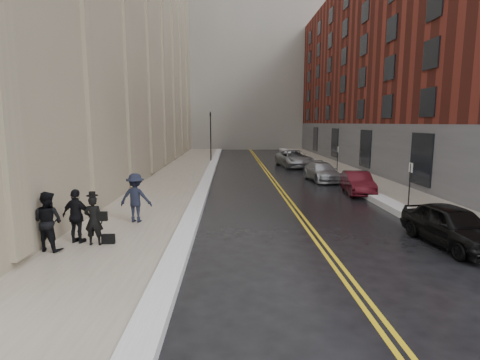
{
  "coord_description": "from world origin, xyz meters",
  "views": [
    {
      "loc": [
        -0.58,
        -9.2,
        4.08
      ],
      "look_at": [
        -0.15,
        6.96,
        1.6
      ],
      "focal_mm": 28.0,
      "sensor_mm": 36.0,
      "label": 1
    }
  ],
  "objects": [
    {
      "name": "ground",
      "position": [
        0.0,
        0.0,
        0.0
      ],
      "size": [
        160.0,
        160.0,
        0.0
      ],
      "primitive_type": "plane",
      "color": "black",
      "rests_on": "ground"
    },
    {
      "name": "lane_stripe_a",
      "position": [
        2.38,
        16.0,
        0.0
      ],
      "size": [
        0.12,
        64.0,
        0.01
      ],
      "primitive_type": "cube",
      "color": "gold",
      "rests_on": "ground"
    },
    {
      "name": "traffic_signal",
      "position": [
        -2.6,
        30.0,
        3.08
      ],
      "size": [
        0.18,
        0.15,
        5.2
      ],
      "color": "black",
      "rests_on": "ground"
    },
    {
      "name": "sidewalk_right",
      "position": [
        9.0,
        16.0,
        0.07
      ],
      "size": [
        3.0,
        64.0,
        0.15
      ],
      "primitive_type": "cube",
      "color": "gray",
      "rests_on": "ground"
    },
    {
      "name": "pedestrian_a",
      "position": [
        -6.2,
        2.13,
        1.08
      ],
      "size": [
        1.07,
        0.94,
        1.86
      ],
      "primitive_type": "imported",
      "rotation": [
        0.0,
        0.0,
        2.84
      ],
      "color": "black",
      "rests_on": "sidewalk_left"
    },
    {
      "name": "car_silver_near",
      "position": [
        5.92,
        16.92,
        0.65
      ],
      "size": [
        2.22,
        4.6,
        1.29
      ],
      "primitive_type": "imported",
      "rotation": [
        0.0,
        0.0,
        0.1
      ],
      "color": "#96989D",
      "rests_on": "ground"
    },
    {
      "name": "pedestrian_b",
      "position": [
        -4.35,
        5.49,
        1.13
      ],
      "size": [
        1.33,
        0.84,
        1.95
      ],
      "primitive_type": "imported",
      "rotation": [
        0.0,
        0.0,
        3.04
      ],
      "color": "black",
      "rests_on": "sidewalk_left"
    },
    {
      "name": "pedestrian_c",
      "position": [
        -5.62,
        2.87,
        1.05
      ],
      "size": [
        1.13,
        0.72,
        1.8
      ],
      "primitive_type": "imported",
      "rotation": [
        0.0,
        0.0,
        2.86
      ],
      "color": "black",
      "rests_on": "sidewalk_left"
    },
    {
      "name": "tower_far_right",
      "position": [
        14.0,
        66.0,
        22.0
      ],
      "size": [
        22.0,
        18.0,
        44.0
      ],
      "primitive_type": "cube",
      "color": "slate",
      "rests_on": "ground"
    },
    {
      "name": "pedestrian_main",
      "position": [
        -4.99,
        2.62,
        0.96
      ],
      "size": [
        0.6,
        0.39,
        1.63
      ],
      "primitive_type": "imported",
      "rotation": [
        0.0,
        0.0,
        3.15
      ],
      "color": "black",
      "rests_on": "sidewalk_left"
    },
    {
      "name": "car_black",
      "position": [
        6.8,
        2.65,
        0.69
      ],
      "size": [
        2.04,
        4.21,
        1.39
      ],
      "primitive_type": "imported",
      "rotation": [
        0.0,
        0.0,
        0.1
      ],
      "color": "black",
      "rests_on": "ground"
    },
    {
      "name": "sidewalk_left",
      "position": [
        -4.5,
        16.0,
        0.07
      ],
      "size": [
        4.0,
        64.0,
        0.15
      ],
      "primitive_type": "cube",
      "color": "gray",
      "rests_on": "ground"
    },
    {
      "name": "parking_sign_far",
      "position": [
        7.9,
        20.0,
        1.36
      ],
      "size": [
        0.06,
        0.35,
        2.23
      ],
      "color": "black",
      "rests_on": "ground"
    },
    {
      "name": "car_maroon",
      "position": [
        6.8,
        12.0,
        0.64
      ],
      "size": [
        1.78,
        4.01,
        1.28
      ],
      "primitive_type": "imported",
      "rotation": [
        0.0,
        0.0,
        -0.11
      ],
      "color": "#450C14",
      "rests_on": "ground"
    },
    {
      "name": "building_right",
      "position": [
        17.5,
        23.0,
        9.0
      ],
      "size": [
        14.0,
        50.0,
        18.0
      ],
      "primitive_type": "cube",
      "color": "maroon",
      "rests_on": "ground"
    },
    {
      "name": "parking_sign_near",
      "position": [
        7.9,
        8.0,
        1.36
      ],
      "size": [
        0.06,
        0.35,
        2.23
      ],
      "color": "black",
      "rests_on": "ground"
    },
    {
      "name": "lane_stripe_b",
      "position": [
        2.62,
        16.0,
        0.0
      ],
      "size": [
        0.12,
        64.0,
        0.01
      ],
      "primitive_type": "cube",
      "color": "gold",
      "rests_on": "ground"
    },
    {
      "name": "snow_ridge_right",
      "position": [
        7.15,
        16.0,
        0.15
      ],
      "size": [
        0.85,
        60.8,
        0.3
      ],
      "primitive_type": "cube",
      "color": "white",
      "rests_on": "ground"
    },
    {
      "name": "car_silver_far",
      "position": [
        5.4,
        25.45,
        0.77
      ],
      "size": [
        3.18,
        5.78,
        1.53
      ],
      "primitive_type": "imported",
      "rotation": [
        0.0,
        0.0,
        0.12
      ],
      "color": "#979A9F",
      "rests_on": "ground"
    },
    {
      "name": "snow_ridge_left",
      "position": [
        -2.2,
        16.0,
        0.13
      ],
      "size": [
        0.7,
        60.8,
        0.26
      ],
      "primitive_type": "cube",
      "color": "white",
      "rests_on": "ground"
    }
  ]
}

